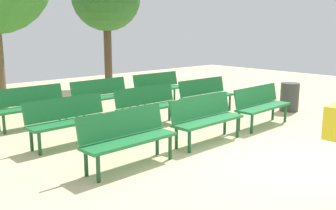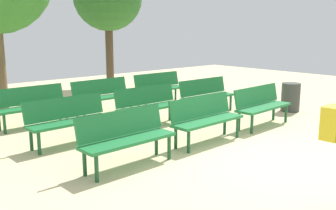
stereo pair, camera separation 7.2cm
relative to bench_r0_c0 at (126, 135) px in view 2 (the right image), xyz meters
name	(u,v)px [view 2 (the right image)]	position (x,y,z in m)	size (l,w,h in m)	color
ground_plane	(280,163)	(1.91, -1.55, -0.50)	(24.00, 24.00, 0.00)	beige
bench_r0_c0	(126,135)	(0.00, 0.00, 0.00)	(1.61, 0.52, 0.87)	#1E7238
bench_r0_c1	(205,116)	(1.87, 0.05, 0.00)	(1.61, 0.52, 0.87)	#1E7238
bench_r0_c2	(261,104)	(3.70, 0.08, 0.00)	(1.62, 0.56, 0.87)	#1E7238
bench_r1_c0	(68,118)	(-0.12, 1.68, 0.00)	(1.61, 0.52, 0.87)	#1E7238
bench_r1_c1	(149,104)	(1.84, 1.73, 0.00)	(1.60, 0.48, 0.87)	#1E7238
bench_r1_c2	(206,94)	(3.75, 1.77, 0.00)	(1.60, 0.48, 0.87)	#1E7238
bench_r2_c0	(32,104)	(-0.10, 3.44, 0.00)	(1.61, 0.52, 0.87)	#1E7238
bench_r2_c1	(103,94)	(1.74, 3.45, 0.00)	(1.62, 0.54, 0.87)	#1E7238
bench_r2_c2	(160,86)	(3.70, 3.53, 0.00)	(1.60, 0.48, 0.87)	#1E7238
trash_bin	(291,97)	(5.58, 0.46, -0.13)	(0.48, 0.48, 0.74)	#383D38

